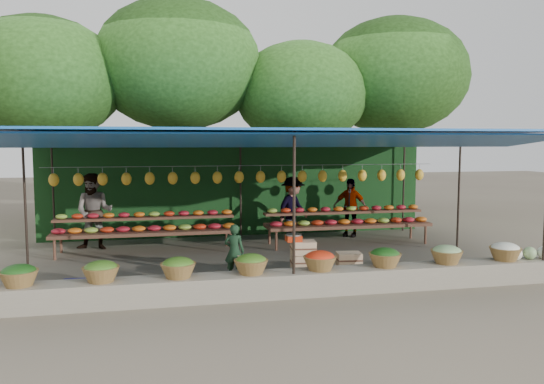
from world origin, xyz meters
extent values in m
plane|color=brown|center=(0.00, 0.00, 0.00)|extent=(60.00, 60.00, 0.00)
cube|color=slate|center=(0.00, -2.75, 0.20)|extent=(10.60, 0.55, 0.40)
cylinder|color=black|center=(0.00, -2.90, 1.40)|extent=(0.05, 0.05, 2.80)
cylinder|color=black|center=(-4.80, 0.00, 1.40)|extent=(0.05, 0.05, 2.80)
cylinder|color=black|center=(4.80, 0.00, 1.40)|extent=(0.05, 0.05, 2.80)
cylinder|color=black|center=(-4.80, 2.90, 1.40)|extent=(0.05, 0.05, 2.80)
cylinder|color=black|center=(0.00, 2.90, 1.40)|extent=(0.05, 0.05, 2.80)
cylinder|color=black|center=(4.80, 2.90, 1.40)|extent=(0.05, 0.05, 2.80)
cube|color=#1759AD|center=(0.00, 0.00, 2.80)|extent=(10.80, 6.60, 0.04)
cube|color=#1759AD|center=(0.00, -2.00, 2.62)|extent=(10.80, 2.19, 0.26)
cube|color=#1759AD|center=(0.00, 2.00, 2.62)|extent=(10.80, 2.19, 0.26)
cylinder|color=gray|center=(0.00, 1.40, 2.02)|extent=(9.60, 0.01, 0.01)
ellipsoid|color=gold|center=(-4.50, 1.40, 1.74)|extent=(0.23, 0.17, 0.30)
ellipsoid|color=gold|center=(-3.97, 1.40, 1.74)|extent=(0.23, 0.17, 0.30)
ellipsoid|color=gold|center=(-3.44, 1.40, 1.74)|extent=(0.23, 0.17, 0.30)
ellipsoid|color=gold|center=(-2.91, 1.40, 1.74)|extent=(0.23, 0.17, 0.30)
ellipsoid|color=gold|center=(-2.38, 1.40, 1.74)|extent=(0.23, 0.17, 0.30)
ellipsoid|color=gold|center=(-1.85, 1.40, 1.74)|extent=(0.23, 0.17, 0.30)
ellipsoid|color=gold|center=(-1.32, 1.40, 1.74)|extent=(0.23, 0.17, 0.30)
ellipsoid|color=gold|center=(-0.79, 1.40, 1.74)|extent=(0.23, 0.17, 0.30)
ellipsoid|color=gold|center=(-0.26, 1.40, 1.74)|extent=(0.23, 0.17, 0.30)
ellipsoid|color=gold|center=(0.26, 1.40, 1.74)|extent=(0.23, 0.17, 0.30)
ellipsoid|color=gold|center=(0.79, 1.40, 1.74)|extent=(0.23, 0.17, 0.30)
ellipsoid|color=gold|center=(1.32, 1.40, 1.74)|extent=(0.23, 0.17, 0.30)
ellipsoid|color=gold|center=(1.85, 1.40, 1.74)|extent=(0.23, 0.17, 0.30)
ellipsoid|color=gold|center=(2.38, 1.40, 1.74)|extent=(0.23, 0.17, 0.30)
ellipsoid|color=gold|center=(2.91, 1.40, 1.74)|extent=(0.23, 0.17, 0.30)
ellipsoid|color=gold|center=(3.44, 1.40, 1.74)|extent=(0.23, 0.17, 0.30)
ellipsoid|color=gold|center=(3.97, 1.40, 1.74)|extent=(0.23, 0.17, 0.30)
ellipsoid|color=gold|center=(4.50, 1.40, 1.74)|extent=(0.23, 0.17, 0.30)
ellipsoid|color=#1B4C14|center=(-4.30, -2.75, 0.62)|extent=(0.52, 0.52, 0.23)
ellipsoid|color=#3D6B1C|center=(-3.10, -2.75, 0.62)|extent=(0.52, 0.52, 0.23)
ellipsoid|color=#3D6B1C|center=(-1.90, -2.75, 0.62)|extent=(0.52, 0.52, 0.23)
ellipsoid|color=#3D6B1C|center=(-0.70, -2.75, 0.62)|extent=(0.52, 0.52, 0.23)
ellipsoid|color=red|center=(0.50, -2.75, 0.62)|extent=(0.52, 0.52, 0.23)
ellipsoid|color=#1B4C14|center=(1.70, -2.75, 0.62)|extent=(0.52, 0.52, 0.23)
ellipsoid|color=#86AD6C|center=(2.90, -2.75, 0.62)|extent=(0.52, 0.52, 0.23)
ellipsoid|color=silver|center=(4.10, -2.75, 0.62)|extent=(0.52, 0.52, 0.23)
cube|color=#194518|center=(0.00, 3.15, 1.25)|extent=(10.60, 0.06, 2.50)
cylinder|color=#362313|center=(-5.50, 5.80, 1.98)|extent=(0.36, 0.36, 3.97)
ellipsoid|color=#19360E|center=(-5.50, 5.80, 4.46)|extent=(4.77, 4.77, 3.69)
cylinder|color=#362313|center=(-1.50, 6.20, 2.24)|extent=(0.36, 0.36, 4.48)
ellipsoid|color=#19360E|center=(-1.50, 6.20, 5.04)|extent=(5.39, 5.39, 4.17)
cylinder|color=#362313|center=(2.50, 5.90, 1.86)|extent=(0.36, 0.36, 3.71)
ellipsoid|color=#19360E|center=(2.50, 5.90, 4.18)|extent=(4.47, 4.47, 3.45)
cylinder|color=#362313|center=(6.00, 6.30, 2.18)|extent=(0.36, 0.36, 4.35)
ellipsoid|color=#19360E|center=(6.00, 6.30, 4.90)|extent=(5.24, 5.24, 4.05)
cube|color=#513120|center=(-2.50, 1.30, 0.50)|extent=(4.20, 0.95, 0.08)
cube|color=#513120|center=(-2.50, 1.60, 0.78)|extent=(4.20, 0.35, 0.06)
cylinder|color=#513120|center=(-4.45, 0.90, 0.25)|extent=(0.06, 0.06, 0.50)
cylinder|color=#513120|center=(-0.55, 0.90, 0.25)|extent=(0.06, 0.06, 0.50)
cylinder|color=#513120|center=(-4.45, 1.70, 0.25)|extent=(0.06, 0.06, 0.50)
cylinder|color=#513120|center=(-0.55, 1.70, 0.25)|extent=(0.06, 0.06, 0.50)
ellipsoid|color=#AE1825|center=(-4.40, 1.15, 0.60)|extent=(0.31, 0.26, 0.13)
ellipsoid|color=#8EB537|center=(-4.40, 1.60, 0.87)|extent=(0.26, 0.22, 0.12)
ellipsoid|color=orange|center=(-4.05, 1.15, 0.60)|extent=(0.31, 0.26, 0.13)
ellipsoid|color=red|center=(-4.05, 1.60, 0.87)|extent=(0.26, 0.22, 0.12)
ellipsoid|color=#8EB537|center=(-3.70, 1.15, 0.60)|extent=(0.31, 0.26, 0.13)
ellipsoid|color=#AE1825|center=(-3.70, 1.60, 0.87)|extent=(0.26, 0.22, 0.12)
ellipsoid|color=red|center=(-3.35, 1.15, 0.60)|extent=(0.31, 0.26, 0.13)
ellipsoid|color=orange|center=(-3.35, 1.60, 0.87)|extent=(0.26, 0.22, 0.12)
ellipsoid|color=#AE1825|center=(-3.00, 1.15, 0.60)|extent=(0.31, 0.26, 0.13)
ellipsoid|color=#AE1825|center=(-3.00, 1.60, 0.87)|extent=(0.26, 0.22, 0.12)
ellipsoid|color=orange|center=(-2.65, 1.15, 0.60)|extent=(0.31, 0.26, 0.13)
ellipsoid|color=orange|center=(-2.65, 1.60, 0.87)|extent=(0.26, 0.22, 0.12)
ellipsoid|color=#AE1825|center=(-2.30, 1.15, 0.60)|extent=(0.31, 0.26, 0.13)
ellipsoid|color=#8EB537|center=(-2.30, 1.60, 0.87)|extent=(0.26, 0.22, 0.12)
ellipsoid|color=orange|center=(-1.95, 1.15, 0.60)|extent=(0.31, 0.26, 0.13)
ellipsoid|color=red|center=(-1.95, 1.60, 0.87)|extent=(0.26, 0.22, 0.12)
ellipsoid|color=#8EB537|center=(-1.60, 1.15, 0.60)|extent=(0.31, 0.26, 0.13)
ellipsoid|color=#AE1825|center=(-1.60, 1.60, 0.87)|extent=(0.26, 0.22, 0.12)
ellipsoid|color=red|center=(-1.25, 1.15, 0.60)|extent=(0.31, 0.26, 0.13)
ellipsoid|color=orange|center=(-1.25, 1.60, 0.87)|extent=(0.26, 0.22, 0.12)
ellipsoid|color=#AE1825|center=(-0.90, 1.15, 0.60)|extent=(0.31, 0.26, 0.13)
ellipsoid|color=#AE1825|center=(-0.90, 1.60, 0.87)|extent=(0.26, 0.22, 0.12)
ellipsoid|color=orange|center=(-0.55, 1.15, 0.60)|extent=(0.31, 0.26, 0.13)
ellipsoid|color=orange|center=(-0.55, 1.60, 0.87)|extent=(0.26, 0.22, 0.12)
cube|color=#513120|center=(2.50, 1.30, 0.50)|extent=(4.20, 0.95, 0.08)
cube|color=#513120|center=(2.50, 1.60, 0.78)|extent=(4.20, 0.35, 0.06)
cylinder|color=#513120|center=(0.55, 0.90, 0.25)|extent=(0.06, 0.06, 0.50)
cylinder|color=#513120|center=(4.45, 0.90, 0.25)|extent=(0.06, 0.06, 0.50)
cylinder|color=#513120|center=(0.55, 1.70, 0.25)|extent=(0.06, 0.06, 0.50)
cylinder|color=#513120|center=(4.45, 1.70, 0.25)|extent=(0.06, 0.06, 0.50)
ellipsoid|color=#AE1825|center=(0.60, 1.15, 0.60)|extent=(0.31, 0.26, 0.13)
ellipsoid|color=#8EB537|center=(0.60, 1.60, 0.87)|extent=(0.26, 0.22, 0.12)
ellipsoid|color=orange|center=(0.95, 1.15, 0.60)|extent=(0.31, 0.26, 0.13)
ellipsoid|color=red|center=(0.95, 1.60, 0.87)|extent=(0.26, 0.22, 0.12)
ellipsoid|color=#8EB537|center=(1.30, 1.15, 0.60)|extent=(0.31, 0.26, 0.13)
ellipsoid|color=#AE1825|center=(1.30, 1.60, 0.87)|extent=(0.26, 0.22, 0.12)
ellipsoid|color=red|center=(1.65, 1.15, 0.60)|extent=(0.31, 0.26, 0.13)
ellipsoid|color=orange|center=(1.65, 1.60, 0.87)|extent=(0.26, 0.22, 0.12)
ellipsoid|color=#AE1825|center=(2.00, 1.15, 0.60)|extent=(0.31, 0.26, 0.13)
ellipsoid|color=#AE1825|center=(2.00, 1.60, 0.87)|extent=(0.26, 0.22, 0.12)
ellipsoid|color=orange|center=(2.35, 1.15, 0.60)|extent=(0.31, 0.26, 0.13)
ellipsoid|color=orange|center=(2.35, 1.60, 0.87)|extent=(0.26, 0.22, 0.12)
ellipsoid|color=#AE1825|center=(2.70, 1.15, 0.60)|extent=(0.31, 0.26, 0.13)
ellipsoid|color=#8EB537|center=(2.70, 1.60, 0.87)|extent=(0.26, 0.22, 0.12)
ellipsoid|color=orange|center=(3.05, 1.15, 0.60)|extent=(0.31, 0.26, 0.13)
ellipsoid|color=red|center=(3.05, 1.60, 0.87)|extent=(0.26, 0.22, 0.12)
ellipsoid|color=#8EB537|center=(3.40, 1.15, 0.60)|extent=(0.31, 0.26, 0.13)
ellipsoid|color=#AE1825|center=(3.40, 1.60, 0.87)|extent=(0.26, 0.22, 0.12)
ellipsoid|color=red|center=(3.75, 1.15, 0.60)|extent=(0.31, 0.26, 0.13)
ellipsoid|color=orange|center=(3.75, 1.60, 0.87)|extent=(0.26, 0.22, 0.12)
ellipsoid|color=#AE1825|center=(4.10, 1.15, 0.60)|extent=(0.31, 0.26, 0.13)
ellipsoid|color=#AE1825|center=(4.10, 1.60, 0.87)|extent=(0.26, 0.22, 0.12)
ellipsoid|color=orange|center=(4.45, 1.15, 0.60)|extent=(0.31, 0.26, 0.13)
ellipsoid|color=orange|center=(4.45, 1.60, 0.87)|extent=(0.26, 0.22, 0.12)
cube|color=tan|center=(-0.58, -1.98, 0.12)|extent=(0.49, 0.39, 0.25)
cube|color=tan|center=(-0.58, -1.98, 0.39)|extent=(0.49, 0.39, 0.25)
cube|color=tan|center=(0.42, -1.98, 0.12)|extent=(0.49, 0.39, 0.25)
cube|color=tan|center=(0.42, -1.98, 0.39)|extent=(0.49, 0.39, 0.25)
cube|color=tan|center=(0.42, -1.98, 0.65)|extent=(0.49, 0.39, 0.25)
cube|color=tan|center=(1.32, -1.98, 0.12)|extent=(0.49, 0.39, 0.25)
cube|color=tan|center=(1.32, -1.98, 0.39)|extent=(0.49, 0.39, 0.25)
cube|color=red|center=(0.23, -1.98, 0.83)|extent=(0.28, 0.24, 0.11)
cylinder|color=gray|center=(0.23, -1.98, 0.89)|extent=(0.29, 0.29, 0.03)
cylinder|color=gray|center=(0.23, -1.98, 0.98)|extent=(0.03, 0.03, 0.20)
imported|color=#18351E|center=(-0.80, -1.49, 0.53)|extent=(0.45, 0.37, 1.05)
imported|color=slate|center=(-3.71, 1.93, 0.92)|extent=(1.01, 0.86, 1.85)
imported|color=slate|center=(1.29, 2.18, 0.84)|extent=(1.24, 1.15, 1.68)
imported|color=slate|center=(2.95, 2.36, 0.80)|extent=(0.99, 0.86, 1.60)
cube|color=navy|center=(-3.20, -2.58, 0.14)|extent=(0.55, 0.46, 0.29)
cube|color=navy|center=(-3.59, -2.05, 0.13)|extent=(0.46, 0.34, 0.27)
camera|label=1|loc=(-2.18, -11.31, 2.60)|focal=35.00mm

